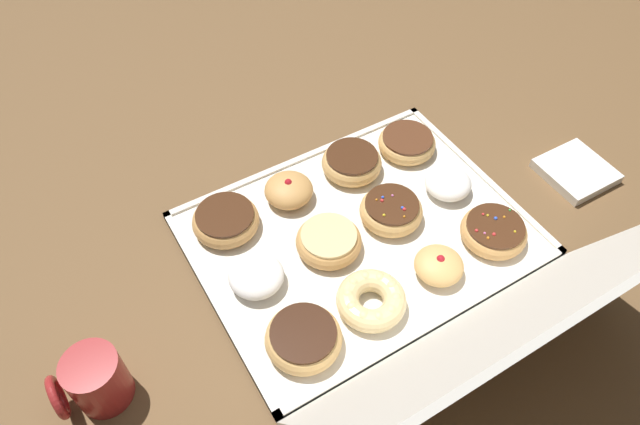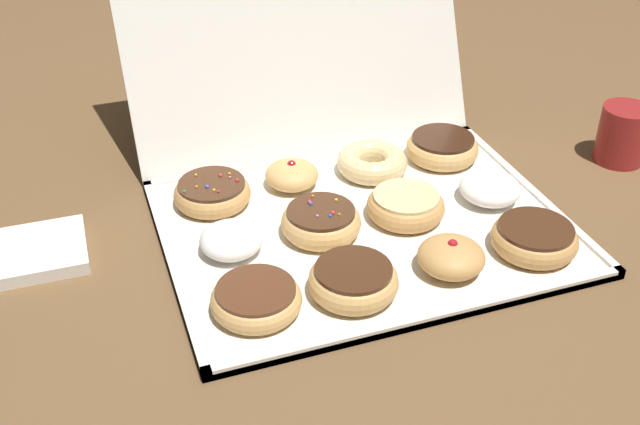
# 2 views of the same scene
# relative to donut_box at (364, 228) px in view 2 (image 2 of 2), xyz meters

# --- Properties ---
(ground_plane) EXTENTS (3.00, 3.00, 0.00)m
(ground_plane) POSITION_rel_donut_box_xyz_m (0.00, 0.00, -0.01)
(ground_plane) COLOR brown
(donut_box) EXTENTS (0.57, 0.43, 0.01)m
(donut_box) POSITION_rel_donut_box_xyz_m (0.00, 0.00, 0.00)
(donut_box) COLOR silver
(donut_box) RESTS_ON ground
(box_lid_open) EXTENTS (0.57, 0.19, 0.41)m
(box_lid_open) POSITION_rel_donut_box_xyz_m (0.00, 0.31, 0.20)
(box_lid_open) COLOR silver
(box_lid_open) RESTS_ON ground
(chocolate_frosted_donut_0) EXTENTS (0.11, 0.11, 0.03)m
(chocolate_frosted_donut_0) POSITION_rel_donut_box_xyz_m (-0.20, -0.13, 0.02)
(chocolate_frosted_donut_0) COLOR tan
(chocolate_frosted_donut_0) RESTS_ON donut_box
(chocolate_frosted_donut_1) EXTENTS (0.12, 0.12, 0.04)m
(chocolate_frosted_donut_1) POSITION_rel_donut_box_xyz_m (-0.07, -0.14, 0.03)
(chocolate_frosted_donut_1) COLOR tan
(chocolate_frosted_donut_1) RESTS_ON donut_box
(jelly_filled_donut_2) EXTENTS (0.09, 0.09, 0.05)m
(jelly_filled_donut_2) POSITION_rel_donut_box_xyz_m (0.07, -0.13, 0.03)
(jelly_filled_donut_2) COLOR tan
(jelly_filled_donut_2) RESTS_ON donut_box
(chocolate_frosted_donut_3) EXTENTS (0.12, 0.12, 0.04)m
(chocolate_frosted_donut_3) POSITION_rel_donut_box_xyz_m (0.20, -0.13, 0.02)
(chocolate_frosted_donut_3) COLOR tan
(chocolate_frosted_donut_3) RESTS_ON donut_box
(powdered_filled_donut_4) EXTENTS (0.09, 0.09, 0.04)m
(powdered_filled_donut_4) POSITION_rel_donut_box_xyz_m (-0.20, 0.00, 0.02)
(powdered_filled_donut_4) COLOR white
(powdered_filled_donut_4) RESTS_ON donut_box
(sprinkle_donut_5) EXTENTS (0.11, 0.11, 0.04)m
(sprinkle_donut_5) POSITION_rel_donut_box_xyz_m (-0.07, -0.00, 0.03)
(sprinkle_donut_5) COLOR tan
(sprinkle_donut_5) RESTS_ON donut_box
(glazed_ring_donut_6) EXTENTS (0.11, 0.11, 0.04)m
(glazed_ring_donut_6) POSITION_rel_donut_box_xyz_m (0.06, -0.00, 0.02)
(glazed_ring_donut_6) COLOR tan
(glazed_ring_donut_6) RESTS_ON donut_box
(powdered_filled_donut_7) EXTENTS (0.09, 0.09, 0.04)m
(powdered_filled_donut_7) POSITION_rel_donut_box_xyz_m (0.20, 0.00, 0.03)
(powdered_filled_donut_7) COLOR white
(powdered_filled_donut_7) RESTS_ON donut_box
(sprinkle_donut_8) EXTENTS (0.11, 0.11, 0.04)m
(sprinkle_donut_8) POSITION_rel_donut_box_xyz_m (-0.19, 0.13, 0.02)
(sprinkle_donut_8) COLOR tan
(sprinkle_donut_8) RESTS_ON donut_box
(jelly_filled_donut_9) EXTENTS (0.08, 0.08, 0.05)m
(jelly_filled_donut_9) POSITION_rel_donut_box_xyz_m (-0.07, 0.14, 0.02)
(jelly_filled_donut_9) COLOR tan
(jelly_filled_donut_9) RESTS_ON donut_box
(cruller_donut_10) EXTENTS (0.11, 0.11, 0.04)m
(cruller_donut_10) POSITION_rel_donut_box_xyz_m (0.07, 0.13, 0.02)
(cruller_donut_10) COLOR #EACC8C
(cruller_donut_10) RESTS_ON donut_box
(chocolate_frosted_donut_11) EXTENTS (0.12, 0.12, 0.04)m
(chocolate_frosted_donut_11) POSITION_rel_donut_box_xyz_m (0.19, 0.14, 0.03)
(chocolate_frosted_donut_11) COLOR tan
(chocolate_frosted_donut_11) RESTS_ON donut_box
(coffee_mug) EXTENTS (0.10, 0.08, 0.10)m
(coffee_mug) POSITION_rel_donut_box_xyz_m (0.48, 0.05, 0.04)
(coffee_mug) COLOR maroon
(coffee_mug) RESTS_ON ground
(napkin_stack) EXTENTS (0.12, 0.12, 0.02)m
(napkin_stack) POSITION_rel_donut_box_xyz_m (-0.44, 0.09, 0.00)
(napkin_stack) COLOR white
(napkin_stack) RESTS_ON ground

